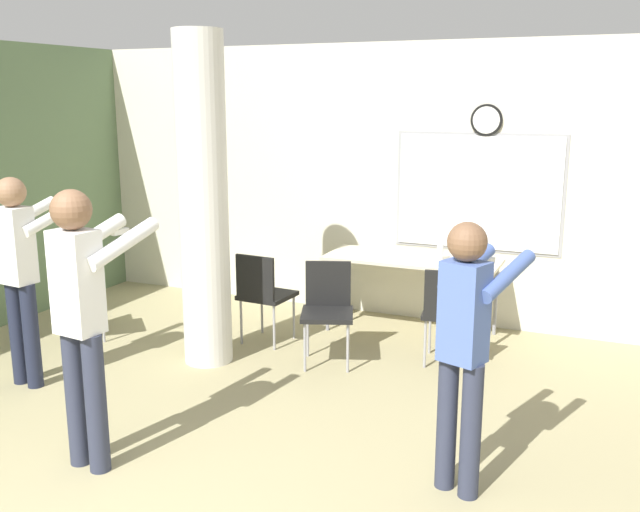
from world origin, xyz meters
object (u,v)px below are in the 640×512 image
Objects in this scene: chair_table_front at (328,305)px; person_playing_front at (83,308)px; chair_table_left at (263,291)px; bottle_on_table at (440,251)px; chair_table_right at (449,309)px; person_watching_back at (21,265)px; folding_table at (412,263)px; chair_by_left_wall at (72,288)px; person_playing_side at (465,337)px.

chair_table_front is 2.39m from person_playing_front.
chair_table_left is (-0.73, 0.18, 0.00)m from chair_table_front.
bottle_on_table reaches higher than chair_table_front.
chair_table_right is (0.99, 0.32, 0.00)m from chair_table_front.
person_playing_front is 1.05× the size of person_watching_back.
person_watching_back is (-1.29, -1.59, 0.48)m from chair_table_left.
chair_table_front is (-0.44, -1.04, -0.19)m from folding_table.
chair_table_front and chair_table_right have the same top height.
chair_table_left is at bearing 19.73° from chair_by_left_wall.
chair_table_front is at bearing -161.98° from chair_table_right.
person_watching_back is at bearing 176.73° from person_playing_side.
folding_table is at bearing 44.98° from person_watching_back.
chair_table_left and chair_table_right have the same top height.
folding_table is at bearing 36.28° from chair_table_left.
chair_table_front is 2.26m from person_playing_side.
chair_table_front reaches higher than folding_table.
folding_table is 0.99× the size of person_watching_back.
chair_table_left is 2.91m from person_playing_side.
chair_table_left is 1.00× the size of chair_table_right.
chair_table_left is at bearing -143.72° from folding_table.
person_watching_back reaches higher than chair_table_right.
person_playing_front is 2.27m from person_playing_side.
person_playing_front reaches higher than chair_by_left_wall.
person_playing_front is (-1.64, -2.56, 0.52)m from chair_table_right.
chair_table_left is 2.10m from person_watching_back.
chair_table_right is at bearing -53.13° from folding_table.
chair_table_left is (-1.17, -0.86, -0.19)m from folding_table.
person_watching_back reaches higher than bottle_on_table.
chair_table_right is (1.71, 0.14, 0.00)m from chair_table_left.
person_playing_front is (-1.10, -3.28, 0.33)m from folding_table.
bottle_on_table reaches higher than folding_table.
person_watching_back reaches higher than person_playing_side.
chair_table_front and chair_by_left_wall have the same top height.
bottle_on_table is 1.72m from chair_table_left.
person_playing_side is at bearing -73.12° from bottle_on_table.
folding_table is at bearing 27.07° from chair_by_left_wall.
person_playing_side reaches higher than chair_table_front.
person_playing_front reaches higher than chair_table_right.
chair_table_left is 0.54× the size of person_playing_side.
person_playing_side is (1.52, -1.61, 0.44)m from chair_table_front.
person_playing_front reaches higher than person_watching_back.
person_playing_front is at bearing -112.42° from bottle_on_table.
person_playing_side is 0.96× the size of person_watching_back.
chair_table_front is 1.00× the size of chair_table_right.
person_watching_back is (-2.01, -1.41, 0.48)m from chair_table_front.
person_playing_front is (1.78, -1.81, 0.52)m from chair_by_left_wall.
chair_by_left_wall is (-1.71, -0.61, 0.00)m from chair_table_left.
person_playing_side is (0.54, -1.93, 0.44)m from chair_table_right.
person_playing_front reaches higher than chair_table_left.
person_playing_side is (3.96, -1.18, 0.44)m from chair_by_left_wall.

